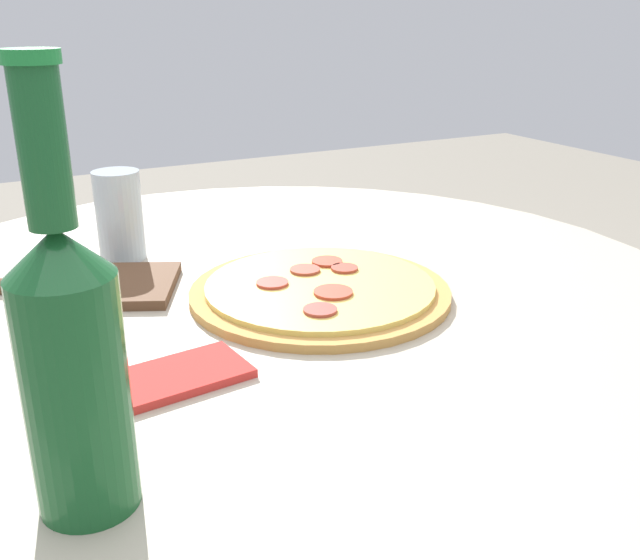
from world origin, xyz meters
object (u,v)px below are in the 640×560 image
at_px(pizza, 320,290).
at_px(drinking_glass, 119,216).
at_px(beer_bottle, 72,357).
at_px(pizza_paddle, 98,286).

height_order(pizza, drinking_glass, drinking_glass).
relative_size(beer_bottle, pizza_paddle, 1.18).
bearing_deg(drinking_glass, pizza, -55.15).
xyz_separation_m(pizza, beer_bottle, (-0.31, -0.25, 0.10)).
xyz_separation_m(pizza, drinking_glass, (-0.17, 0.24, 0.05)).
distance_m(pizza, pizza_paddle, 0.26).
relative_size(pizza, beer_bottle, 1.03).
bearing_deg(pizza_paddle, pizza, 173.48).
xyz_separation_m(pizza, pizza_paddle, (-0.22, 0.14, -0.00)).
height_order(beer_bottle, drinking_glass, beer_bottle).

